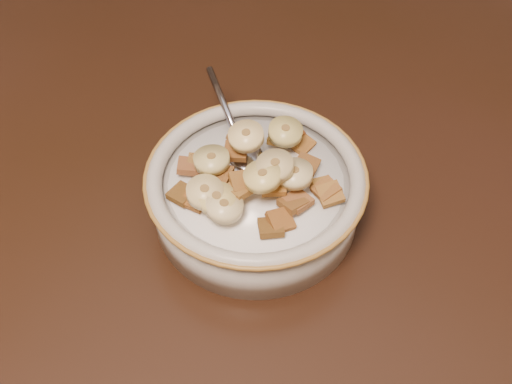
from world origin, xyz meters
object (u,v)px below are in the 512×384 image
at_px(table, 217,109).
at_px(spoon, 245,154).
at_px(chair, 367,26).
at_px(cereal_bowl, 256,197).

distance_m(table, spoon, 0.16).
xyz_separation_m(chair, cereal_bowl, (0.11, -0.76, 0.31)).
height_order(chair, cereal_bowl, chair).
height_order(table, spoon, spoon).
distance_m(cereal_bowl, spoon, 0.04).
bearing_deg(table, cereal_bowl, -50.72).
height_order(table, chair, chair).
distance_m(table, cereal_bowl, 0.18).
bearing_deg(chair, cereal_bowl, -84.65).
bearing_deg(spoon, chair, -129.46).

